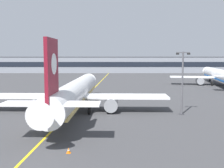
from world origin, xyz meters
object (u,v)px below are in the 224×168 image
at_px(airliner_background, 219,75).
at_px(airliner_foreground, 75,93).
at_px(safety_cone_by_nose_gear, 86,97).
at_px(apron_lamp_post, 182,82).
at_px(safety_cone_by_tail, 69,151).

bearing_deg(airliner_background, airliner_foreground, -134.69).
bearing_deg(airliner_background, safety_cone_by_nose_gear, -147.11).
distance_m(apron_lamp_post, safety_cone_by_tail, 24.56).
xyz_separation_m(airliner_background, safety_cone_by_tail, (-40.02, -62.31, -3.08)).
height_order(airliner_foreground, apron_lamp_post, airliner_foreground).
distance_m(airliner_background, safety_cone_by_nose_gear, 49.61).
height_order(airliner_background, safety_cone_by_tail, airliner_background).
bearing_deg(airliner_foreground, safety_cone_by_nose_gear, 88.75).
relative_size(airliner_background, safety_cone_by_tail, 74.53).
relative_size(apron_lamp_post, safety_cone_by_nose_gear, 18.84).
bearing_deg(airliner_foreground, safety_cone_by_tail, -84.54).
bearing_deg(apron_lamp_post, airliner_background, 61.60).
height_order(safety_cone_by_nose_gear, safety_cone_by_tail, same).
xyz_separation_m(apron_lamp_post, safety_cone_by_tail, (-16.00, -17.89, -5.21)).
xyz_separation_m(safety_cone_by_nose_gear, safety_cone_by_tail, (1.57, -35.42, 0.00)).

